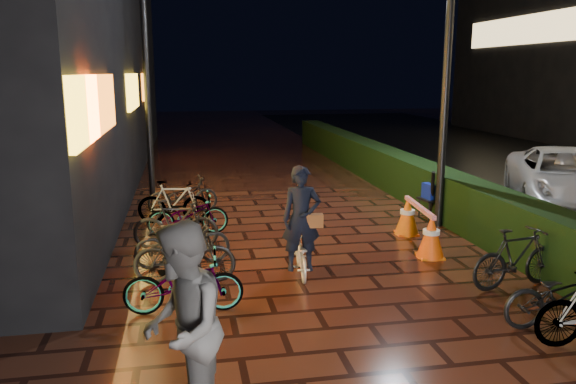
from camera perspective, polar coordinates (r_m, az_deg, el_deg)
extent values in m
plane|color=#381911|center=(7.25, 8.33, -13.22)|extent=(80.00, 80.00, 0.00)
cube|color=black|center=(15.43, 10.48, 2.24)|extent=(0.70, 20.00, 1.00)
imported|color=#515153|center=(5.02, -10.67, -13.48)|extent=(0.78, 0.97, 1.87)
imported|color=silver|center=(14.47, 26.49, 1.25)|extent=(4.08, 5.36, 1.35)
cube|color=yellow|center=(7.81, -19.98, 7.81)|extent=(0.08, 2.00, 0.90)
cube|color=orange|center=(9.29, -18.51, 8.48)|extent=(0.08, 3.00, 0.90)
cube|color=yellow|center=(15.25, -15.49, 9.83)|extent=(0.08, 2.80, 0.90)
cube|color=orange|center=(20.23, -14.33, 10.34)|extent=(0.08, 2.20, 0.90)
cube|color=#FFD88C|center=(28.87, 23.13, 14.95)|extent=(0.06, 10.00, 1.30)
cylinder|color=black|center=(11.55, 15.76, 10.57)|extent=(0.17, 0.17, 5.74)
cylinder|color=black|center=(14.40, -14.14, 10.67)|extent=(0.18, 0.18, 5.64)
imported|color=silver|center=(8.74, 1.28, -6.38)|extent=(0.53, 1.24, 0.63)
imported|color=black|center=(8.48, 1.36, -2.72)|extent=(0.62, 0.44, 1.61)
cube|color=brown|center=(8.49, 2.63, -2.92)|extent=(0.29, 0.15, 0.21)
cone|color=#F6520C|center=(9.81, 14.34, -4.34)|extent=(0.47, 0.47, 0.75)
cone|color=orange|center=(11.09, 12.04, -2.33)|extent=(0.47, 0.47, 0.75)
cube|color=orange|center=(9.91, 14.23, -6.33)|extent=(0.45, 0.45, 0.03)
cube|color=#FF540D|center=(11.18, 11.96, -4.12)|extent=(0.45, 0.45, 0.03)
cube|color=red|center=(10.36, 13.20, -1.50)|extent=(0.24, 1.61, 0.08)
cube|color=black|center=(12.40, 14.62, -0.69)|extent=(0.65, 0.56, 0.04)
cylinder|color=black|center=(12.17, 14.13, -1.99)|extent=(0.04, 0.04, 0.41)
cylinder|color=black|center=(12.42, 15.95, -1.81)|extent=(0.04, 0.04, 0.41)
cylinder|color=black|center=(12.48, 13.18, -1.59)|extent=(0.04, 0.04, 0.41)
cylinder|color=black|center=(12.73, 14.99, -1.42)|extent=(0.04, 0.04, 0.41)
cube|color=#0C1CA4|center=(12.36, 14.66, 0.13)|extent=(0.47, 0.42, 0.32)
cylinder|color=black|center=(12.15, 14.44, -0.17)|extent=(0.25, 0.44, 1.03)
imported|color=black|center=(10.96, -10.15, -2.25)|extent=(1.58, 0.64, 0.81)
imported|color=black|center=(12.67, -10.65, -0.33)|extent=(1.62, 0.80, 0.81)
imported|color=black|center=(9.25, -10.66, -4.96)|extent=(1.62, 0.78, 0.81)
imported|color=black|center=(7.50, -10.57, -9.05)|extent=(1.57, 0.61, 0.81)
imported|color=black|center=(10.12, -11.34, -3.23)|extent=(1.54, 0.59, 0.90)
imported|color=black|center=(8.46, -10.48, -6.26)|extent=(1.54, 0.55, 0.90)
imported|color=black|center=(11.84, -11.52, -1.02)|extent=(1.55, 0.66, 0.90)
imported|color=black|center=(7.77, 26.14, -9.37)|extent=(1.56, 0.57, 0.81)
imported|color=black|center=(8.82, 22.21, -6.22)|extent=(1.55, 0.64, 0.90)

